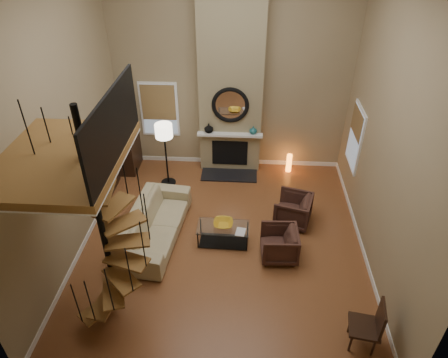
# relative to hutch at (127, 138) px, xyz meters

# --- Properties ---
(ground) EXTENTS (6.00, 6.50, 0.01)m
(ground) POSITION_rel_hutch_xyz_m (2.74, -2.80, -0.95)
(ground) COLOR #985B31
(ground) RESTS_ON ground
(back_wall) EXTENTS (6.00, 0.02, 5.50)m
(back_wall) POSITION_rel_hutch_xyz_m (2.74, 0.45, 1.80)
(back_wall) COLOR #94825F
(back_wall) RESTS_ON ground
(front_wall) EXTENTS (6.00, 0.02, 5.50)m
(front_wall) POSITION_rel_hutch_xyz_m (2.74, -6.05, 1.80)
(front_wall) COLOR #94825F
(front_wall) RESTS_ON ground
(left_wall) EXTENTS (0.02, 6.50, 5.50)m
(left_wall) POSITION_rel_hutch_xyz_m (-0.26, -2.80, 1.80)
(left_wall) COLOR #94825F
(left_wall) RESTS_ON ground
(right_wall) EXTENTS (0.02, 6.50, 5.50)m
(right_wall) POSITION_rel_hutch_xyz_m (5.74, -2.80, 1.80)
(right_wall) COLOR #94825F
(right_wall) RESTS_ON ground
(baseboard_back) EXTENTS (6.00, 0.02, 0.12)m
(baseboard_back) POSITION_rel_hutch_xyz_m (2.74, 0.44, -0.89)
(baseboard_back) COLOR white
(baseboard_back) RESTS_ON ground
(baseboard_left) EXTENTS (0.02, 6.50, 0.12)m
(baseboard_left) POSITION_rel_hutch_xyz_m (-0.25, -2.80, -0.89)
(baseboard_left) COLOR white
(baseboard_left) RESTS_ON ground
(baseboard_right) EXTENTS (0.02, 6.50, 0.12)m
(baseboard_right) POSITION_rel_hutch_xyz_m (5.73, -2.80, -0.89)
(baseboard_right) COLOR white
(baseboard_right) RESTS_ON ground
(chimney_breast) EXTENTS (1.60, 0.38, 5.50)m
(chimney_breast) POSITION_rel_hutch_xyz_m (2.74, 0.26, 1.80)
(chimney_breast) COLOR #8C7E5B
(chimney_breast) RESTS_ON ground
(hearth) EXTENTS (1.50, 0.60, 0.04)m
(hearth) POSITION_rel_hutch_xyz_m (2.74, -0.23, -0.93)
(hearth) COLOR black
(hearth) RESTS_ON ground
(firebox) EXTENTS (0.95, 0.02, 0.72)m
(firebox) POSITION_rel_hutch_xyz_m (2.74, 0.06, -0.40)
(firebox) COLOR black
(firebox) RESTS_ON chimney_breast
(mantel) EXTENTS (1.70, 0.18, 0.06)m
(mantel) POSITION_rel_hutch_xyz_m (2.74, -0.02, 0.20)
(mantel) COLOR white
(mantel) RESTS_ON chimney_breast
(mirror_frame) EXTENTS (0.94, 0.10, 0.94)m
(mirror_frame) POSITION_rel_hutch_xyz_m (2.74, 0.04, 1.00)
(mirror_frame) COLOR black
(mirror_frame) RESTS_ON chimney_breast
(mirror_disc) EXTENTS (0.80, 0.01, 0.80)m
(mirror_disc) POSITION_rel_hutch_xyz_m (2.74, 0.05, 1.00)
(mirror_disc) COLOR white
(mirror_disc) RESTS_ON chimney_breast
(vase_left) EXTENTS (0.24, 0.24, 0.25)m
(vase_left) POSITION_rel_hutch_xyz_m (2.19, 0.02, 0.35)
(vase_left) COLOR black
(vase_left) RESTS_ON mantel
(vase_right) EXTENTS (0.20, 0.20, 0.21)m
(vase_right) POSITION_rel_hutch_xyz_m (3.34, 0.02, 0.33)
(vase_right) COLOR #1A585D
(vase_right) RESTS_ON mantel
(window_back) EXTENTS (1.02, 0.06, 1.52)m
(window_back) POSITION_rel_hutch_xyz_m (0.84, 0.42, 0.67)
(window_back) COLOR white
(window_back) RESTS_ON back_wall
(window_right) EXTENTS (0.06, 1.02, 1.52)m
(window_right) POSITION_rel_hutch_xyz_m (5.72, -0.80, 0.68)
(window_right) COLOR white
(window_right) RESTS_ON right_wall
(entry_door) EXTENTS (0.10, 1.05, 2.16)m
(entry_door) POSITION_rel_hutch_xyz_m (-0.21, -1.00, 0.10)
(entry_door) COLOR white
(entry_door) RESTS_ON ground
(loft) EXTENTS (1.70, 2.20, 1.09)m
(loft) POSITION_rel_hutch_xyz_m (0.70, -4.60, 2.29)
(loft) COLOR olive
(loft) RESTS_ON left_wall
(spiral_stair) EXTENTS (1.47, 1.47, 4.06)m
(spiral_stair) POSITION_rel_hutch_xyz_m (0.96, -4.59, 0.83)
(spiral_stair) COLOR black
(spiral_stair) RESTS_ON ground
(hutch) EXTENTS (0.43, 0.91, 2.04)m
(hutch) POSITION_rel_hutch_xyz_m (0.00, 0.00, 0.00)
(hutch) COLOR black
(hutch) RESTS_ON ground
(sofa) EXTENTS (1.25, 2.64, 0.74)m
(sofa) POSITION_rel_hutch_xyz_m (1.26, -2.72, -0.55)
(sofa) COLOR tan
(sofa) RESTS_ON ground
(armchair_near) EXTENTS (0.97, 0.96, 0.72)m
(armchair_near) POSITION_rel_hutch_xyz_m (4.37, -2.04, -0.60)
(armchair_near) COLOR #42261E
(armchair_near) RESTS_ON ground
(armchair_far) EXTENTS (0.79, 0.77, 0.69)m
(armchair_far) POSITION_rel_hutch_xyz_m (4.00, -3.15, -0.60)
(armchair_far) COLOR #42261E
(armchair_far) RESTS_ON ground
(coffee_table) EXTENTS (1.12, 0.58, 0.43)m
(coffee_table) POSITION_rel_hutch_xyz_m (2.75, -2.82, -0.67)
(coffee_table) COLOR silver
(coffee_table) RESTS_ON ground
(bowl) EXTENTS (0.42, 0.42, 0.10)m
(bowl) POSITION_rel_hutch_xyz_m (2.75, -2.77, -0.45)
(bowl) COLOR gold
(bowl) RESTS_ON coffee_table
(book) EXTENTS (0.24, 0.29, 0.03)m
(book) POSITION_rel_hutch_xyz_m (3.10, -2.97, -0.49)
(book) COLOR gray
(book) RESTS_ON coffee_table
(floor_lamp) EXTENTS (0.43, 0.43, 1.76)m
(floor_lamp) POSITION_rel_hutch_xyz_m (1.16, -0.66, 0.46)
(floor_lamp) COLOR black
(floor_lamp) RESTS_ON ground
(accent_lamp) EXTENTS (0.15, 0.15, 0.53)m
(accent_lamp) POSITION_rel_hutch_xyz_m (4.36, 0.13, -0.70)
(accent_lamp) COLOR orange
(accent_lamp) RESTS_ON ground
(side_chair) EXTENTS (0.56, 0.56, 1.01)m
(side_chair) POSITION_rel_hutch_xyz_m (5.29, -5.11, -0.42)
(side_chair) COLOR black
(side_chair) RESTS_ON ground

